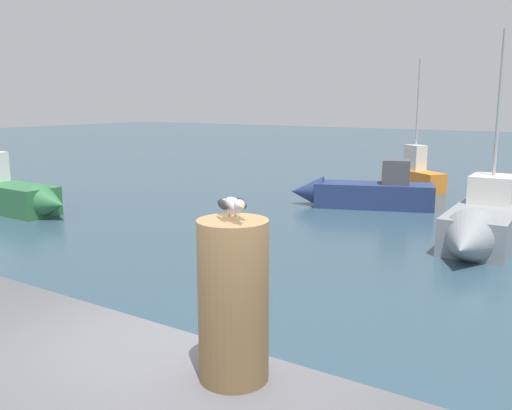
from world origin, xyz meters
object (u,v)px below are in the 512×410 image
at_px(boat_grey, 483,223).
at_px(boat_navy, 360,192).
at_px(seagull, 233,205).
at_px(boat_orange, 409,174).
at_px(boat_green, 8,193).
at_px(mooring_post, 233,301).

relative_size(boat_grey, boat_navy, 1.21).
height_order(seagull, boat_orange, boat_orange).
height_order(boat_orange, boat_navy, boat_orange).
xyz_separation_m(boat_navy, boat_green, (-8.26, -6.29, 0.09)).
distance_m(seagull, boat_navy, 13.86).
bearing_deg(boat_green, mooring_post, -27.23).
bearing_deg(boat_grey, boat_green, -163.68).
xyz_separation_m(boat_grey, boat_navy, (-4.08, 2.68, -0.05)).
height_order(mooring_post, boat_navy, mooring_post).
bearing_deg(boat_navy, boat_green, -142.70).
height_order(seagull, boat_green, boat_green).
xyz_separation_m(boat_orange, boat_grey, (4.06, -7.32, -0.01)).
distance_m(seagull, boat_grey, 10.44).
height_order(mooring_post, boat_green, boat_green).
height_order(boat_grey, boat_green, boat_grey).
distance_m(mooring_post, boat_navy, 13.77).
height_order(seagull, boat_grey, boat_grey).
distance_m(mooring_post, boat_orange, 18.18).
distance_m(seagull, boat_green, 14.59).
relative_size(boat_orange, boat_green, 0.94).
distance_m(boat_grey, boat_navy, 4.88).
xyz_separation_m(boat_orange, boat_navy, (-0.01, -4.64, -0.06)).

